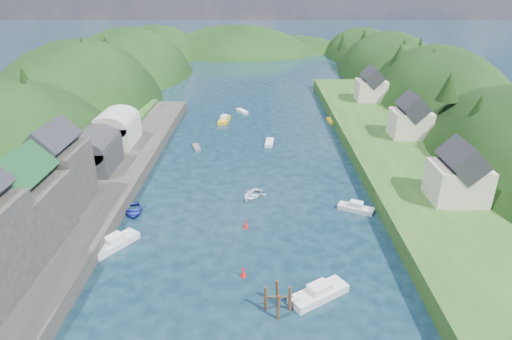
{
  "coord_description": "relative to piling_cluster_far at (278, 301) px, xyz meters",
  "views": [
    {
      "loc": [
        0.49,
        -29.78,
        29.51
      ],
      "look_at": [
        0.0,
        28.0,
        4.0
      ],
      "focal_mm": 30.0,
      "sensor_mm": 36.0,
      "label": 1
    }
  ],
  "objects": [
    {
      "name": "right_bank_cottages",
      "position": [
        25.67,
        45.24,
        4.78
      ],
      "size": [
        9.0,
        59.24,
        8.41
      ],
      "color": "beige",
      "rests_on": "terrace_right"
    },
    {
      "name": "far_hills",
      "position": [
        -1.12,
        170.91,
        -11.86
      ],
      "size": [
        103.0,
        68.0,
        44.0
      ],
      "color": "black",
      "rests_on": "ground"
    },
    {
      "name": "boat_sheds",
      "position": [
        -28.33,
        35.91,
        4.21
      ],
      "size": [
        7.0,
        21.0,
        7.5
      ],
      "color": "#2D2D30",
      "rests_on": "quay_left"
    },
    {
      "name": "hillside_right",
      "position": [
        42.67,
        71.91,
        -8.48
      ],
      "size": [
        36.0,
        245.56,
        48.0
      ],
      "color": "black",
      "rests_on": "ground"
    },
    {
      "name": "channel_buoy_far",
      "position": [
        -3.58,
        15.33,
        -0.58
      ],
      "size": [
        0.7,
        0.7,
        1.1
      ],
      "color": "#B4140E",
      "rests_on": "ground"
    },
    {
      "name": "terrace_right",
      "position": [
        22.67,
        36.91,
        0.14
      ],
      "size": [
        16.0,
        120.0,
        2.4
      ],
      "primitive_type": "cube",
      "color": "#234719",
      "rests_on": "ground"
    },
    {
      "name": "quay_left",
      "position": [
        -26.33,
        16.91,
        -0.06
      ],
      "size": [
        12.0,
        110.0,
        2.0
      ],
      "primitive_type": "cube",
      "color": "#2D2B28",
      "rests_on": "ground"
    },
    {
      "name": "hillside_left",
      "position": [
        -47.33,
        71.91,
        -9.1
      ],
      "size": [
        44.0,
        245.56,
        52.0
      ],
      "color": "black",
      "rests_on": "ground"
    },
    {
      "name": "terrace_left_grass",
      "position": [
        -33.33,
        16.91,
        0.19
      ],
      "size": [
        12.0,
        110.0,
        2.5
      ],
      "primitive_type": "cube",
      "color": "#234719",
      "rests_on": "ground"
    },
    {
      "name": "hill_trees",
      "position": [
        -2.37,
        60.96,
        10.03
      ],
      "size": [
        91.28,
        149.0,
        12.56
      ],
      "color": "black",
      "rests_on": "ground"
    },
    {
      "name": "channel_buoy_near",
      "position": [
        -3.55,
        5.17,
        -0.58
      ],
      "size": [
        0.7,
        0.7,
        1.1
      ],
      "color": "#B4140E",
      "rests_on": "ground"
    },
    {
      "name": "moored_boats",
      "position": [
        -4.64,
        18.91,
        -0.6
      ],
      "size": [
        37.46,
        92.4,
        1.75
      ],
      "color": "silver",
      "rests_on": "ground"
    },
    {
      "name": "piling_cluster_far",
      "position": [
        0.0,
        0.0,
        0.0
      ],
      "size": [
        2.84,
        2.68,
        3.27
      ],
      "color": "#382314",
      "rests_on": "ground"
    },
    {
      "name": "ground",
      "position": [
        -2.33,
        46.91,
        -1.06
      ],
      "size": [
        600.0,
        600.0,
        0.0
      ],
      "primitive_type": "plane",
      "color": "black",
      "rests_on": "ground"
    }
  ]
}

